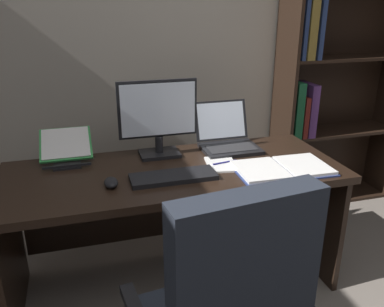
# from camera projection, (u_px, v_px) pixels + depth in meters

# --- Properties ---
(wall_back) EXTENTS (5.27, 0.12, 2.74)m
(wall_back) POSITION_uv_depth(u_px,v_px,m) (162.00, 26.00, 2.74)
(wall_back) COLOR #A89E8E
(wall_back) RESTS_ON ground
(desk) EXTENTS (1.75, 0.70, 0.72)m
(desk) POSITION_uv_depth(u_px,v_px,m) (171.00, 196.00, 2.21)
(desk) COLOR black
(desk) RESTS_ON ground
(bookshelf) EXTENTS (0.98, 0.32, 2.28)m
(bookshelf) POSITION_uv_depth(u_px,v_px,m) (328.00, 68.00, 2.96)
(bookshelf) COLOR black
(bookshelf) RESTS_ON ground
(monitor) EXTENTS (0.44, 0.16, 0.42)m
(monitor) POSITION_uv_depth(u_px,v_px,m) (158.00, 119.00, 2.19)
(monitor) COLOR black
(monitor) RESTS_ON desk
(laptop) EXTENTS (0.33, 0.34, 0.25)m
(laptop) POSITION_uv_depth(u_px,v_px,m) (227.00, 139.00, 2.36)
(laptop) COLOR black
(laptop) RESTS_ON desk
(keyboard) EXTENTS (0.42, 0.15, 0.02)m
(keyboard) POSITION_uv_depth(u_px,v_px,m) (173.00, 177.00, 1.96)
(keyboard) COLOR black
(keyboard) RESTS_ON desk
(computer_mouse) EXTENTS (0.06, 0.10, 0.04)m
(computer_mouse) POSITION_uv_depth(u_px,v_px,m) (111.00, 182.00, 1.87)
(computer_mouse) COLOR black
(computer_mouse) RESTS_ON desk
(reading_stand_with_book) EXTENTS (0.27, 0.28, 0.15)m
(reading_stand_with_book) POSITION_uv_depth(u_px,v_px,m) (66.00, 147.00, 2.17)
(reading_stand_with_book) COLOR black
(reading_stand_with_book) RESTS_ON desk
(open_binder) EXTENTS (0.50, 0.31, 0.02)m
(open_binder) POSITION_uv_depth(u_px,v_px,m) (282.00, 168.00, 2.06)
(open_binder) COLOR navy
(open_binder) RESTS_ON desk
(notepad) EXTENTS (0.18, 0.23, 0.01)m
(notepad) POSITION_uv_depth(u_px,v_px,m) (221.00, 164.00, 2.12)
(notepad) COLOR white
(notepad) RESTS_ON desk
(pen) EXTENTS (0.14, 0.03, 0.01)m
(pen) POSITION_uv_depth(u_px,v_px,m) (225.00, 162.00, 2.13)
(pen) COLOR navy
(pen) RESTS_ON notepad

